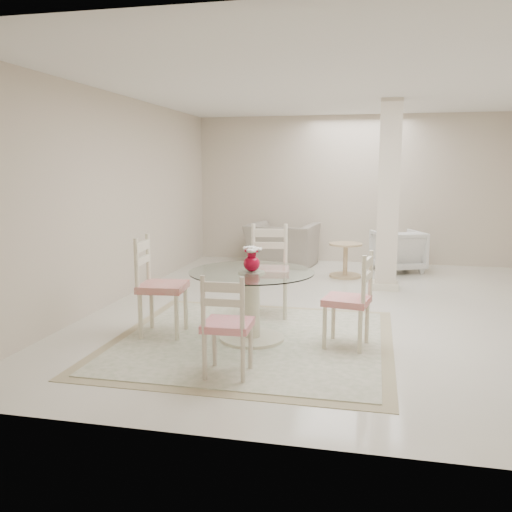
% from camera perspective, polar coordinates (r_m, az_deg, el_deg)
% --- Properties ---
extents(ground, '(7.00, 7.00, 0.00)m').
position_cam_1_polar(ground, '(6.92, 9.38, -5.52)').
color(ground, white).
rests_on(ground, ground).
extents(room_shell, '(6.02, 7.02, 2.71)m').
position_cam_1_polar(room_shell, '(6.69, 9.81, 10.02)').
color(room_shell, beige).
rests_on(room_shell, ground).
extents(column, '(0.30, 0.30, 2.70)m').
position_cam_1_polar(column, '(8.00, 13.76, 6.13)').
color(column, beige).
rests_on(column, ground).
extents(area_rug, '(2.82, 2.82, 0.02)m').
position_cam_1_polar(area_rug, '(5.61, -0.45, -8.84)').
color(area_rug, tan).
rests_on(area_rug, ground).
extents(dining_table, '(1.26, 1.26, 0.73)m').
position_cam_1_polar(dining_table, '(5.51, -0.45, -5.26)').
color(dining_table, beige).
rests_on(dining_table, ground).
extents(red_vase, '(0.19, 0.18, 0.26)m').
position_cam_1_polar(red_vase, '(5.41, -0.45, -0.31)').
color(red_vase, '#AE0522').
rests_on(red_vase, dining_table).
extents(dining_chair_east, '(0.49, 0.49, 1.05)m').
position_cam_1_polar(dining_chair_east, '(5.34, 10.28, -3.87)').
color(dining_chair_east, '#EEE6C4').
rests_on(dining_chair_east, ground).
extents(dining_chair_north, '(0.55, 0.55, 1.19)m').
position_cam_1_polar(dining_chair_north, '(6.44, 1.38, -0.78)').
color(dining_chair_north, beige).
rests_on(dining_chair_north, ground).
extents(dining_chair_west, '(0.51, 0.51, 1.16)m').
position_cam_1_polar(dining_chair_west, '(5.75, -10.51, -2.33)').
color(dining_chair_west, '#F7EDCB').
rests_on(dining_chair_west, ground).
extents(dining_chair_south, '(0.41, 0.41, 0.99)m').
position_cam_1_polar(dining_chair_south, '(4.52, -3.18, -6.56)').
color(dining_chair_south, beige).
rests_on(dining_chair_south, ground).
extents(recliner_taupe, '(1.29, 1.17, 0.76)m').
position_cam_1_polar(recliner_taupe, '(9.75, 2.79, 1.19)').
color(recliner_taupe, gray).
rests_on(recliner_taupe, ground).
extents(armchair_white, '(0.99, 1.01, 0.70)m').
position_cam_1_polar(armchair_white, '(9.54, 14.70, 0.54)').
color(armchair_white, white).
rests_on(armchair_white, ground).
extents(side_table, '(0.53, 0.53, 0.55)m').
position_cam_1_polar(side_table, '(8.86, 9.38, -0.56)').
color(side_table, tan).
rests_on(side_table, ground).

